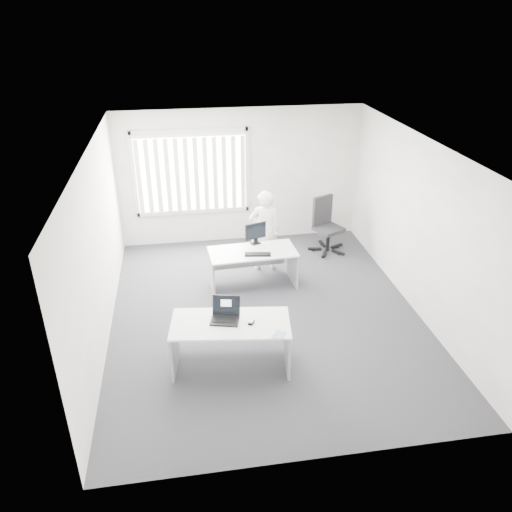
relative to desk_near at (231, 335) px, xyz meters
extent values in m
plane|color=#434349|center=(0.71, 1.23, -0.53)|extent=(6.00, 6.00, 0.00)
cube|color=white|center=(0.71, 4.23, 0.87)|extent=(5.00, 0.02, 2.80)
cube|color=white|center=(0.71, -1.77, 0.87)|extent=(5.00, 0.02, 2.80)
cube|color=white|center=(-1.79, 1.23, 0.87)|extent=(0.02, 6.00, 2.80)
cube|color=white|center=(3.21, 1.23, 0.87)|extent=(0.02, 6.00, 2.80)
cube|color=silver|center=(0.71, 1.23, 2.27)|extent=(5.00, 6.00, 0.02)
cube|color=silver|center=(-0.29, 4.19, 1.02)|extent=(2.32, 0.06, 1.76)
cube|color=white|center=(0.00, 0.00, 0.19)|extent=(1.70, 0.96, 0.03)
cube|color=#9E9EA0|center=(-0.78, 0.10, -0.18)|extent=(0.13, 0.70, 0.71)
cube|color=#9E9EA0|center=(0.78, -0.10, -0.18)|extent=(0.13, 0.70, 0.71)
cube|color=white|center=(0.64, 2.18, 0.15)|extent=(1.57, 0.81, 0.03)
cube|color=#9E9EA0|center=(-0.10, 2.14, -0.20)|extent=(0.08, 0.66, 0.67)
cube|color=#9E9EA0|center=(1.39, 2.23, -0.20)|extent=(0.08, 0.66, 0.67)
cylinder|color=black|center=(2.39, 3.32, -0.49)|extent=(0.86, 0.86, 0.09)
cylinder|color=black|center=(2.39, 3.32, -0.28)|extent=(0.08, 0.08, 0.50)
cube|color=black|center=(2.39, 3.32, -0.04)|extent=(0.66, 0.66, 0.08)
cube|color=black|center=(2.29, 3.53, 0.31)|extent=(0.46, 0.26, 0.59)
imported|color=silver|center=(0.96, 2.79, 0.26)|extent=(0.61, 0.43, 1.59)
cube|color=white|center=(0.32, -0.08, 0.21)|extent=(0.30, 0.25, 0.00)
cube|color=white|center=(0.60, -0.38, 0.21)|extent=(0.21, 0.23, 0.01)
cube|color=black|center=(0.71, 2.02, 0.18)|extent=(0.47, 0.22, 0.02)
camera|label=1|loc=(-0.55, -5.60, 4.10)|focal=35.00mm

